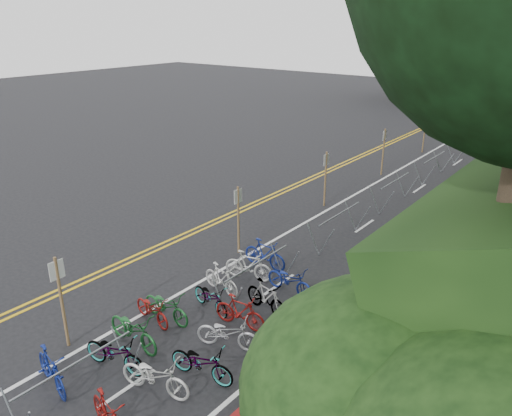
{
  "coord_description": "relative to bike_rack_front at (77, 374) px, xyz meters",
  "views": [
    {
      "loc": [
        11.07,
        -7.44,
        7.97
      ],
      "look_at": [
        0.43,
        6.23,
        1.3
      ],
      "focal_mm": 35.0,
      "sensor_mm": 36.0,
      "label": 1
    }
  ],
  "objects": [
    {
      "name": "ground",
      "position": [
        -2.71,
        2.95,
        -0.81
      ],
      "size": [
        120.0,
        120.0,
        0.0
      ],
      "primitive_type": "plane",
      "color": "black",
      "rests_on": "ground"
    },
    {
      "name": "bike_racks_rest",
      "position": [
        0.29,
        15.95,
        0.05
      ],
      "size": [
        1.14,
        23.0,
        1.17
      ],
      "color": "gray",
      "rests_on": "ground"
    },
    {
      "name": "bike_rack_front",
      "position": [
        0.0,
        0.0,
        0.0
      ],
      "size": [
        1.11,
        2.86,
        1.11
      ],
      "color": "gray",
      "rests_on": "ground"
    },
    {
      "name": "road_markings",
      "position": [
        -2.07,
        13.04,
        -0.8
      ],
      "size": [
        7.47,
        80.0,
        0.01
      ],
      "color": "gold",
      "rests_on": "ground"
    },
    {
      "name": "red_curb",
      "position": [
        2.99,
        14.95,
        -0.76
      ],
      "size": [
        0.25,
        28.0,
        0.1
      ],
      "primitive_type": "cube",
      "color": "maroon",
      "rests_on": "ground"
    },
    {
      "name": "bike_valet",
      "position": [
        0.16,
        3.45,
        -0.34
      ],
      "size": [
        3.3,
        9.42,
        1.0
      ],
      "color": "navy",
      "rests_on": "ground"
    },
    {
      "name": "signpost_near",
      "position": [
        -2.1,
        1.04,
        0.64
      ],
      "size": [
        0.08,
        0.4,
        2.54
      ],
      "color": "brown",
      "rests_on": "ground"
    },
    {
      "name": "bike_front",
      "position": [
        -1.18,
        3.1,
        -0.41
      ],
      "size": [
        0.76,
        1.6,
        0.81
      ],
      "primitive_type": "imported",
      "rotation": [
        0.0,
        0.0,
        1.42
      ],
      "color": "maroon",
      "rests_on": "ground"
    },
    {
      "name": "signposts_rest",
      "position": [
        -2.11,
        16.95,
        0.62
      ],
      "size": [
        0.08,
        18.4,
        2.5
      ],
      "color": "brown",
      "rests_on": "ground"
    }
  ]
}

